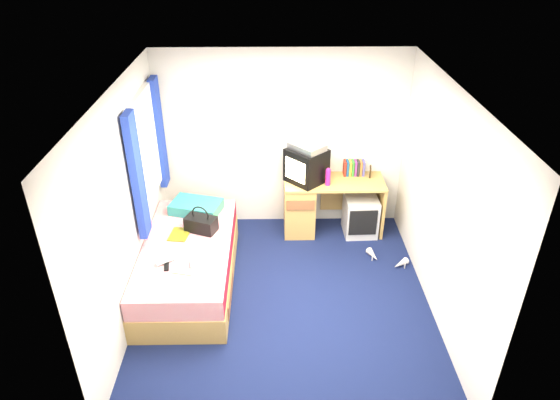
{
  "coord_description": "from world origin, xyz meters",
  "views": [
    {
      "loc": [
        -0.12,
        -4.31,
        3.77
      ],
      "look_at": [
        -0.04,
        0.7,
        0.89
      ],
      "focal_mm": 32.0,
      "sensor_mm": 36.0,
      "label": 1
    }
  ],
  "objects_px": {
    "picture_frame": "(370,172)",
    "remote_control": "(167,266)",
    "handbag": "(201,224)",
    "colour_swatch_fan": "(182,272)",
    "pillow": "(196,207)",
    "aerosol_can": "(328,174)",
    "storage_cube": "(360,215)",
    "pink_water_bottle": "(328,178)",
    "desk": "(312,203)",
    "vcr": "(307,147)",
    "white_heels": "(386,259)",
    "bed": "(189,263)",
    "crt_tv": "(306,165)",
    "towel": "(205,258)",
    "magazine": "(179,234)",
    "water_bottle": "(165,260)"
  },
  "relations": [
    {
      "from": "aerosol_can",
      "to": "storage_cube",
      "type": "bearing_deg",
      "value": -11.9
    },
    {
      "from": "crt_tv",
      "to": "colour_swatch_fan",
      "type": "relative_size",
      "value": 2.74
    },
    {
      "from": "magazine",
      "to": "pillow",
      "type": "bearing_deg",
      "value": 76.04
    },
    {
      "from": "colour_swatch_fan",
      "to": "crt_tv",
      "type": "bearing_deg",
      "value": 49.94
    },
    {
      "from": "pink_water_bottle",
      "to": "remote_control",
      "type": "height_order",
      "value": "pink_water_bottle"
    },
    {
      "from": "aerosol_can",
      "to": "white_heels",
      "type": "height_order",
      "value": "aerosol_can"
    },
    {
      "from": "vcr",
      "to": "towel",
      "type": "height_order",
      "value": "vcr"
    },
    {
      "from": "aerosol_can",
      "to": "handbag",
      "type": "xyz_separation_m",
      "value": [
        -1.56,
        -0.84,
        -0.2
      ]
    },
    {
      "from": "bed",
      "to": "colour_swatch_fan",
      "type": "relative_size",
      "value": 9.09
    },
    {
      "from": "aerosol_can",
      "to": "handbag",
      "type": "height_order",
      "value": "aerosol_can"
    },
    {
      "from": "desk",
      "to": "remote_control",
      "type": "height_order",
      "value": "desk"
    },
    {
      "from": "picture_frame",
      "to": "remote_control",
      "type": "bearing_deg",
      "value": -136.11
    },
    {
      "from": "handbag",
      "to": "colour_swatch_fan",
      "type": "height_order",
      "value": "handbag"
    },
    {
      "from": "bed",
      "to": "picture_frame",
      "type": "bearing_deg",
      "value": 28.34
    },
    {
      "from": "towel",
      "to": "picture_frame",
      "type": "bearing_deg",
      "value": 37.76
    },
    {
      "from": "desk",
      "to": "storage_cube",
      "type": "xyz_separation_m",
      "value": [
        0.64,
        -0.09,
        -0.14
      ]
    },
    {
      "from": "storage_cube",
      "to": "aerosol_can",
      "type": "distance_m",
      "value": 0.73
    },
    {
      "from": "desk",
      "to": "crt_tv",
      "type": "bearing_deg",
      "value": 179.59
    },
    {
      "from": "desk",
      "to": "white_heels",
      "type": "height_order",
      "value": "desk"
    },
    {
      "from": "bed",
      "to": "white_heels",
      "type": "bearing_deg",
      "value": 8.08
    },
    {
      "from": "crt_tv",
      "to": "vcr",
      "type": "xyz_separation_m",
      "value": [
        0.0,
        0.0,
        0.26
      ]
    },
    {
      "from": "aerosol_can",
      "to": "pink_water_bottle",
      "type": "bearing_deg",
      "value": -96.99
    },
    {
      "from": "handbag",
      "to": "water_bottle",
      "type": "distance_m",
      "value": 0.7
    },
    {
      "from": "pillow",
      "to": "storage_cube",
      "type": "height_order",
      "value": "pillow"
    },
    {
      "from": "handbag",
      "to": "white_heels",
      "type": "xyz_separation_m",
      "value": [
        2.25,
        0.07,
        -0.6
      ]
    },
    {
      "from": "desk",
      "to": "aerosol_can",
      "type": "distance_m",
      "value": 0.47
    },
    {
      "from": "storage_cube",
      "to": "colour_swatch_fan",
      "type": "distance_m",
      "value": 2.63
    },
    {
      "from": "vcr",
      "to": "handbag",
      "type": "height_order",
      "value": "vcr"
    },
    {
      "from": "picture_frame",
      "to": "handbag",
      "type": "height_order",
      "value": "picture_frame"
    },
    {
      "from": "vcr",
      "to": "colour_swatch_fan",
      "type": "distance_m",
      "value": 2.25
    },
    {
      "from": "desk",
      "to": "crt_tv",
      "type": "height_order",
      "value": "crt_tv"
    },
    {
      "from": "handbag",
      "to": "towel",
      "type": "relative_size",
      "value": 1.4
    },
    {
      "from": "vcr",
      "to": "colour_swatch_fan",
      "type": "bearing_deg",
      "value": -83.09
    },
    {
      "from": "bed",
      "to": "crt_tv",
      "type": "relative_size",
      "value": 3.31
    },
    {
      "from": "vcr",
      "to": "magazine",
      "type": "distance_m",
      "value": 1.91
    },
    {
      "from": "handbag",
      "to": "colour_swatch_fan",
      "type": "bearing_deg",
      "value": -75.95
    },
    {
      "from": "bed",
      "to": "white_heels",
      "type": "xyz_separation_m",
      "value": [
        2.38,
        0.34,
        -0.23
      ]
    },
    {
      "from": "desk",
      "to": "vcr",
      "type": "bearing_deg",
      "value": 177.65
    },
    {
      "from": "storage_cube",
      "to": "white_heels",
      "type": "relative_size",
      "value": 1.07
    },
    {
      "from": "desk",
      "to": "handbag",
      "type": "distance_m",
      "value": 1.62
    },
    {
      "from": "bed",
      "to": "towel",
      "type": "height_order",
      "value": "towel"
    },
    {
      "from": "storage_cube",
      "to": "water_bottle",
      "type": "bearing_deg",
      "value": -151.49
    },
    {
      "from": "picture_frame",
      "to": "remote_control",
      "type": "xyz_separation_m",
      "value": [
        -2.41,
        -1.64,
        -0.27
      ]
    },
    {
      "from": "desk",
      "to": "picture_frame",
      "type": "xyz_separation_m",
      "value": [
        0.76,
        0.11,
        0.41
      ]
    },
    {
      "from": "pillow",
      "to": "vcr",
      "type": "xyz_separation_m",
      "value": [
        1.39,
        0.41,
        0.63
      ]
    },
    {
      "from": "storage_cube",
      "to": "bed",
      "type": "bearing_deg",
      "value": -156.67
    },
    {
      "from": "towel",
      "to": "colour_swatch_fan",
      "type": "distance_m",
      "value": 0.3
    },
    {
      "from": "pillow",
      "to": "handbag",
      "type": "height_order",
      "value": "handbag"
    },
    {
      "from": "aerosol_can",
      "to": "towel",
      "type": "height_order",
      "value": "aerosol_can"
    },
    {
      "from": "water_bottle",
      "to": "colour_swatch_fan",
      "type": "distance_m",
      "value": 0.27
    }
  ]
}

